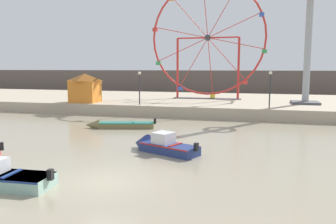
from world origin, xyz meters
TOP-DOWN VIEW (x-y plane):
  - ground_plane at (0.00, 0.00)m, footprint 240.00×240.00m
  - quay_promenade at (0.00, 28.88)m, footprint 110.00×19.62m
  - distant_town_skyline at (0.00, 51.62)m, footprint 140.00×3.00m
  - motorboat_olive_wood at (-4.83, 12.48)m, footprint 5.87×2.35m
  - motorboat_navy_blue at (0.87, 5.75)m, footprint 4.64×2.99m
  - ferris_wheel_red_frame at (0.38, 28.62)m, footprint 13.87×1.20m
  - drop_tower_steel_tower at (11.36, 25.43)m, footprint 2.80×2.80m
  - carnival_booth_orange_canopy at (-12.10, 20.93)m, footprint 3.25×2.78m
  - promenade_lamp_near at (-5.43, 20.09)m, footprint 0.32×0.32m
  - promenade_lamp_far at (7.52, 20.18)m, footprint 0.32×0.32m

SIDE VIEW (x-z plane):
  - ground_plane at x=0.00m, z-range 0.00..0.00m
  - motorboat_olive_wood at x=-4.83m, z-range -0.27..0.80m
  - motorboat_navy_blue at x=0.87m, z-range -0.40..1.15m
  - quay_promenade at x=0.00m, z-range 0.00..1.13m
  - distant_town_skyline at x=0.00m, z-range 0.00..4.40m
  - carnival_booth_orange_canopy at x=-12.10m, z-range 1.19..4.37m
  - promenade_lamp_near at x=-5.43m, z-range 1.69..5.11m
  - promenade_lamp_far at x=7.52m, z-range 1.70..5.21m
  - ferris_wheel_red_frame at x=0.38m, z-range 1.16..15.48m
  - drop_tower_steel_tower at x=11.36m, z-range 1.02..17.05m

